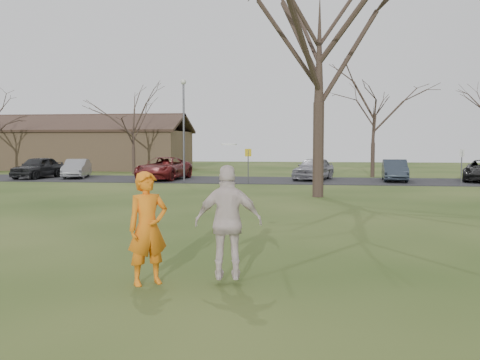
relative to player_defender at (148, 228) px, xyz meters
name	(u,v)px	position (x,y,z in m)	size (l,w,h in m)	color
ground	(208,285)	(1.01, 0.09, -0.96)	(120.00, 120.00, 0.00)	#1E380F
parking_strip	(285,180)	(1.01, 25.09, -0.94)	(62.00, 6.50, 0.04)	black
player_defender	(148,228)	(0.00, 0.00, 0.00)	(0.70, 0.46, 1.92)	orange
car_0	(38,167)	(-15.70, 24.73, -0.19)	(1.73, 4.30, 1.47)	black
car_1	(77,168)	(-13.24, 25.41, -0.28)	(1.36, 3.89, 1.28)	gray
car_2	(164,168)	(-6.85, 24.58, -0.19)	(2.42, 5.25, 1.46)	maroon
car_4	(314,168)	(2.84, 25.66, -0.19)	(1.73, 4.29, 1.46)	gray
car_5	(395,170)	(7.87, 25.22, -0.25)	(1.42, 4.08, 1.34)	#28313D
catching_play	(228,222)	(1.36, 0.12, 0.11)	(1.18, 0.62, 2.28)	beige
building	(79,148)	(-18.99, 38.09, 0.97)	(20.60, 8.50, 5.14)	#8C6D4C
lamp_post	(184,117)	(-4.99, 22.59, 3.01)	(0.34, 0.34, 6.27)	#47474C
sign_yellow	(248,159)	(-0.99, 22.09, 0.49)	(0.35, 0.35, 2.08)	#47474C
sign_white	(462,160)	(11.01, 22.09, 0.49)	(0.35, 0.35, 2.08)	#47474C
big_tree	(319,38)	(3.01, 15.09, 6.04)	(9.00, 9.00, 14.00)	#352821
small_tree_row	(350,123)	(5.39, 30.15, 2.94)	(55.00, 5.90, 8.50)	#352821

